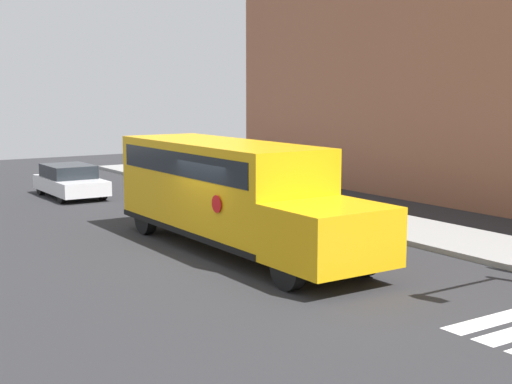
# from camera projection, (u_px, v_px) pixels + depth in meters

# --- Properties ---
(ground_plane) EXTENTS (60.00, 60.00, 0.00)m
(ground_plane) POSITION_uv_depth(u_px,v_px,m) (222.00, 256.00, 18.78)
(ground_plane) COLOR #28282B
(sidewalk_strip) EXTENTS (44.00, 3.00, 0.15)m
(sidewalk_strip) POSITION_uv_depth(u_px,v_px,m) (401.00, 227.00, 22.31)
(sidewalk_strip) COLOR gray
(sidewalk_strip) RESTS_ON ground
(school_bus) EXTENTS (9.80, 2.57, 2.93)m
(school_bus) POSITION_uv_depth(u_px,v_px,m) (229.00, 189.00, 19.44)
(school_bus) COLOR #EAA80F
(school_bus) RESTS_ON ground
(parked_car) EXTENTS (4.14, 1.88, 1.31)m
(parked_car) POSITION_uv_depth(u_px,v_px,m) (70.00, 181.00, 29.09)
(parked_car) COLOR silver
(parked_car) RESTS_ON ground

